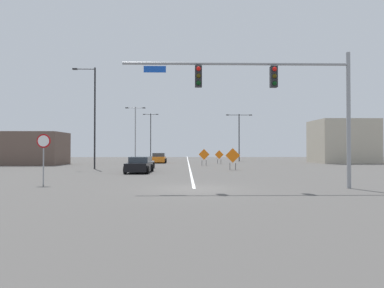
# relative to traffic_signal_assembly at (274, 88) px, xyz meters

# --- Properties ---
(ground) EXTENTS (129.46, 129.46, 0.00)m
(ground) POSITION_rel_traffic_signal_assembly_xyz_m (-3.97, 0.01, -5.01)
(ground) COLOR #4C4947
(road_centre_stripe) EXTENTS (0.16, 71.92, 0.01)m
(road_centre_stripe) POSITION_rel_traffic_signal_assembly_xyz_m (-3.97, 35.98, -5.00)
(road_centre_stripe) COLOR white
(road_centre_stripe) RESTS_ON ground
(traffic_signal_assembly) EXTENTS (11.38, 0.44, 6.81)m
(traffic_signal_assembly) POSITION_rel_traffic_signal_assembly_xyz_m (0.00, 0.00, 0.00)
(traffic_signal_assembly) COLOR gray
(traffic_signal_assembly) RESTS_ON ground
(stop_sign) EXTENTS (0.76, 0.07, 2.78)m
(stop_sign) POSITION_rel_traffic_signal_assembly_xyz_m (-12.16, 1.88, -3.05)
(stop_sign) COLOR gray
(stop_sign) RESTS_ON ground
(street_lamp_mid_right) EXTENTS (3.06, 0.24, 8.44)m
(street_lamp_mid_right) POSITION_rel_traffic_signal_assembly_xyz_m (-12.08, 34.19, -0.07)
(street_lamp_mid_right) COLOR gray
(street_lamp_mid_right) RESTS_ON ground
(street_lamp_near_right) EXTENTS (2.27, 0.24, 10.00)m
(street_lamp_near_right) POSITION_rel_traffic_signal_assembly_xyz_m (-13.46, 16.18, 0.46)
(street_lamp_near_right) COLOR black
(street_lamp_near_right) RESTS_ON ground
(street_lamp_mid_left) EXTENTS (3.07, 0.24, 9.09)m
(street_lamp_mid_left) POSITION_rel_traffic_signal_assembly_xyz_m (-11.38, 49.75, 0.27)
(street_lamp_mid_left) COLOR black
(street_lamp_mid_left) RESTS_ON ground
(street_lamp_far_right) EXTENTS (4.17, 0.24, 7.59)m
(street_lamp_far_right) POSITION_rel_traffic_signal_assembly_xyz_m (4.21, 36.22, -0.43)
(street_lamp_far_right) COLOR black
(street_lamp_far_right) RESTS_ON ground
(construction_sign_median_near) EXTENTS (1.39, 0.17, 2.05)m
(construction_sign_median_near) POSITION_rel_traffic_signal_assembly_xyz_m (0.08, 14.76, -3.73)
(construction_sign_median_near) COLOR orange
(construction_sign_median_near) RESTS_ON ground
(construction_sign_right_shoulder) EXTENTS (1.17, 0.17, 1.81)m
(construction_sign_right_shoulder) POSITION_rel_traffic_signal_assembly_xyz_m (0.08, 27.21, -3.88)
(construction_sign_right_shoulder) COLOR orange
(construction_sign_right_shoulder) RESTS_ON ground
(construction_sign_left_lane) EXTENTS (1.28, 0.30, 1.98)m
(construction_sign_left_lane) POSITION_rel_traffic_signal_assembly_xyz_m (-2.18, 22.87, -3.77)
(construction_sign_left_lane) COLOR orange
(construction_sign_left_lane) RESTS_ON ground
(car_silver_near) EXTENTS (2.28, 4.39, 1.25)m
(car_silver_near) POSITION_rel_traffic_signal_assembly_xyz_m (-8.70, 16.04, -4.42)
(car_silver_near) COLOR #B7BABF
(car_silver_near) RESTS_ON ground
(car_orange_far) EXTENTS (2.15, 4.61, 1.40)m
(car_orange_far) POSITION_rel_traffic_signal_assembly_xyz_m (-8.18, 30.64, -4.33)
(car_orange_far) COLOR orange
(car_orange_far) RESTS_ON ground
(car_black_approaching) EXTENTS (2.05, 4.27, 1.31)m
(car_black_approaching) POSITION_rel_traffic_signal_assembly_xyz_m (-8.24, 11.30, -4.40)
(car_black_approaching) COLOR black
(car_black_approaching) RESTS_ON ground
(roadside_building_east) EXTENTS (7.85, 6.58, 6.07)m
(roadside_building_east) POSITION_rel_traffic_signal_assembly_xyz_m (17.95, 30.03, -1.97)
(roadside_building_east) COLOR #B2A893
(roadside_building_east) RESTS_ON ground
(roadside_building_west) EXTENTS (10.85, 5.38, 4.07)m
(roadside_building_west) POSITION_rel_traffic_signal_assembly_xyz_m (-25.18, 25.25, -2.97)
(roadside_building_west) COLOR brown
(roadside_building_west) RESTS_ON ground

